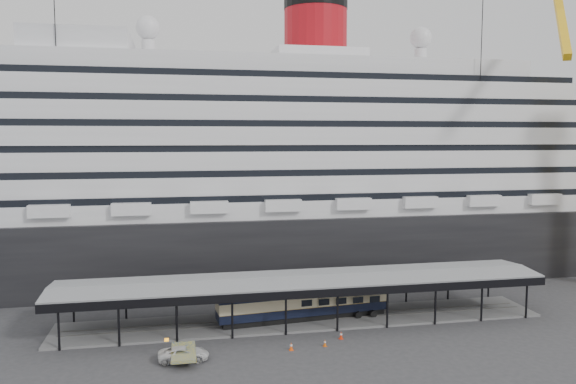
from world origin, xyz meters
TOP-DOWN VIEW (x-y plane):
  - ground at (0.00, 0.00)m, footprint 200.00×200.00m
  - cruise_ship at (0.05, 32.00)m, footprint 130.00×30.00m
  - platform_canopy at (0.00, 5.00)m, footprint 56.00×9.18m
  - port_truck at (-13.83, -4.14)m, footprint 4.81×2.24m
  - pullman_carriage at (0.07, 5.00)m, footprint 20.49×4.70m
  - traffic_cone_left at (-3.22, -3.55)m, footprint 0.44×0.44m
  - traffic_cone_mid at (2.60, -1.49)m, footprint 0.50×0.50m
  - traffic_cone_right at (0.37, -3.19)m, footprint 0.44×0.44m

SIDE VIEW (x-z plane):
  - ground at x=0.00m, z-range 0.00..0.00m
  - traffic_cone_right at x=0.37m, z-range 0.00..0.73m
  - traffic_cone_left at x=-3.22m, z-range 0.00..0.82m
  - traffic_cone_mid at x=2.60m, z-range 0.00..0.84m
  - port_truck at x=-13.83m, z-range 0.00..1.33m
  - platform_canopy at x=0.00m, z-range -0.29..5.01m
  - pullman_carriage at x=0.07m, z-range -7.53..12.42m
  - cruise_ship at x=0.05m, z-range -3.60..40.30m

